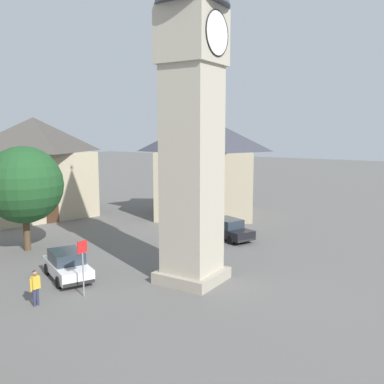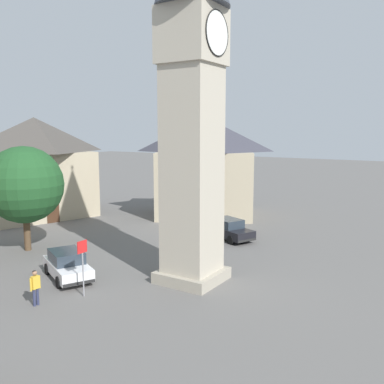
{
  "view_description": "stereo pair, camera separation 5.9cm",
  "coord_description": "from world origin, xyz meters",
  "px_view_note": "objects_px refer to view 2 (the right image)",
  "views": [
    {
      "loc": [
        -18.7,
        -11.92,
        8.11
      ],
      "look_at": [
        0.0,
        0.0,
        4.85
      ],
      "focal_mm": 39.93,
      "sensor_mm": 36.0,
      "label": 1
    },
    {
      "loc": [
        -18.67,
        -11.97,
        8.11
      ],
      "look_at": [
        0.0,
        0.0,
        4.85
      ],
      "focal_mm": 39.93,
      "sensor_mm": 36.0,
      "label": 2
    }
  ],
  "objects_px": {
    "car_red_corner": "(67,265)",
    "building_corner_back": "(205,166)",
    "clock_tower": "(192,55)",
    "pedestrian": "(35,285)",
    "car_blue_kerb": "(229,229)",
    "building_shop_left": "(36,167)",
    "tree": "(24,185)",
    "road_sign": "(83,259)"
  },
  "relations": [
    {
      "from": "car_blue_kerb",
      "to": "building_shop_left",
      "type": "relative_size",
      "value": 0.39
    },
    {
      "from": "building_shop_left",
      "to": "road_sign",
      "type": "distance_m",
      "value": 21.6
    },
    {
      "from": "building_corner_back",
      "to": "pedestrian",
      "type": "bearing_deg",
      "value": -169.21
    },
    {
      "from": "car_red_corner",
      "to": "road_sign",
      "type": "bearing_deg",
      "value": -116.53
    },
    {
      "from": "car_red_corner",
      "to": "building_corner_back",
      "type": "distance_m",
      "value": 19.59
    },
    {
      "from": "tree",
      "to": "building_corner_back",
      "type": "distance_m",
      "value": 17.14
    },
    {
      "from": "clock_tower",
      "to": "pedestrian",
      "type": "distance_m",
      "value": 13.42
    },
    {
      "from": "car_blue_kerb",
      "to": "pedestrian",
      "type": "distance_m",
      "value": 15.69
    },
    {
      "from": "car_red_corner",
      "to": "road_sign",
      "type": "xyz_separation_m",
      "value": [
        -1.34,
        -2.68,
        1.14
      ]
    },
    {
      "from": "building_shop_left",
      "to": "building_corner_back",
      "type": "relative_size",
      "value": 0.99
    },
    {
      "from": "tree",
      "to": "road_sign",
      "type": "bearing_deg",
      "value": -111.58
    },
    {
      "from": "car_blue_kerb",
      "to": "road_sign",
      "type": "distance_m",
      "value": 13.68
    },
    {
      "from": "car_blue_kerb",
      "to": "tree",
      "type": "height_order",
      "value": "tree"
    },
    {
      "from": "building_shop_left",
      "to": "pedestrian",
      "type": "bearing_deg",
      "value": -128.01
    },
    {
      "from": "clock_tower",
      "to": "car_blue_kerb",
      "type": "xyz_separation_m",
      "value": [
        8.87,
        2.45,
        -11.05
      ]
    },
    {
      "from": "building_corner_back",
      "to": "road_sign",
      "type": "xyz_separation_m",
      "value": [
        -20.34,
        -5.3,
        -2.83
      ]
    },
    {
      "from": "car_red_corner",
      "to": "building_shop_left",
      "type": "distance_m",
      "value": 18.86
    },
    {
      "from": "car_red_corner",
      "to": "car_blue_kerb",
      "type": "bearing_deg",
      "value": -15.88
    },
    {
      "from": "building_corner_back",
      "to": "tree",
      "type": "bearing_deg",
      "value": 166.6
    },
    {
      "from": "clock_tower",
      "to": "building_corner_back",
      "type": "distance_m",
      "value": 19.16
    },
    {
      "from": "clock_tower",
      "to": "pedestrian",
      "type": "relative_size",
      "value": 11.95
    },
    {
      "from": "pedestrian",
      "to": "car_red_corner",
      "type": "bearing_deg",
      "value": 26.21
    },
    {
      "from": "car_blue_kerb",
      "to": "car_red_corner",
      "type": "relative_size",
      "value": 1.0
    },
    {
      "from": "pedestrian",
      "to": "tree",
      "type": "bearing_deg",
      "value": 55.56
    },
    {
      "from": "pedestrian",
      "to": "building_shop_left",
      "type": "height_order",
      "value": "building_shop_left"
    },
    {
      "from": "car_red_corner",
      "to": "building_corner_back",
      "type": "bearing_deg",
      "value": 7.86
    },
    {
      "from": "clock_tower",
      "to": "car_blue_kerb",
      "type": "distance_m",
      "value": 14.38
    },
    {
      "from": "car_red_corner",
      "to": "road_sign",
      "type": "relative_size",
      "value": 1.59
    },
    {
      "from": "pedestrian",
      "to": "clock_tower",
      "type": "bearing_deg",
      "value": -32.77
    },
    {
      "from": "building_corner_back",
      "to": "road_sign",
      "type": "height_order",
      "value": "building_corner_back"
    },
    {
      "from": "car_blue_kerb",
      "to": "building_shop_left",
      "type": "distance_m",
      "value": 19.49
    },
    {
      "from": "clock_tower",
      "to": "tree",
      "type": "relative_size",
      "value": 2.87
    },
    {
      "from": "car_red_corner",
      "to": "building_corner_back",
      "type": "relative_size",
      "value": 0.39
    },
    {
      "from": "pedestrian",
      "to": "car_blue_kerb",
      "type": "bearing_deg",
      "value": -6.82
    },
    {
      "from": "road_sign",
      "to": "pedestrian",
      "type": "bearing_deg",
      "value": 152.02
    },
    {
      "from": "car_red_corner",
      "to": "tree",
      "type": "xyz_separation_m",
      "value": [
        2.33,
        6.6,
        3.7
      ]
    },
    {
      "from": "car_red_corner",
      "to": "tree",
      "type": "relative_size",
      "value": 0.63
    },
    {
      "from": "clock_tower",
      "to": "car_blue_kerb",
      "type": "height_order",
      "value": "clock_tower"
    },
    {
      "from": "clock_tower",
      "to": "car_red_corner",
      "type": "xyz_separation_m",
      "value": [
        -3.4,
        5.94,
        -11.05
      ]
    },
    {
      "from": "tree",
      "to": "road_sign",
      "type": "height_order",
      "value": "tree"
    },
    {
      "from": "building_shop_left",
      "to": "road_sign",
      "type": "height_order",
      "value": "building_shop_left"
    },
    {
      "from": "building_corner_back",
      "to": "building_shop_left",
      "type": "bearing_deg",
      "value": 124.89
    }
  ]
}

